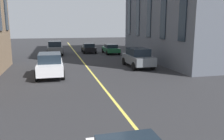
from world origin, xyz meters
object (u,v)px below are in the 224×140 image
at_px(car_green_trailing, 111,49).
at_px(car_grey_parked_a, 138,57).
at_px(car_black_oncoming, 89,48).
at_px(car_white_far, 50,64).
at_px(car_grey_mid, 55,48).

xyz_separation_m(car_green_trailing, car_grey_parked_a, (-11.33, 0.00, 0.27)).
bearing_deg(car_black_oncoming, car_grey_parked_a, -167.37).
height_order(car_black_oncoming, car_white_far, car_white_far).
xyz_separation_m(car_grey_mid, car_black_oncoming, (1.07, -4.94, -0.27)).
bearing_deg(car_green_trailing, car_white_far, 148.36).
bearing_deg(car_grey_parked_a, car_green_trailing, -0.00).
distance_m(car_grey_mid, car_grey_parked_a, 14.50).
height_order(car_grey_parked_a, car_white_far, same).
xyz_separation_m(car_grey_parked_a, car_white_far, (-2.24, 8.36, 0.00)).
distance_m(car_grey_mid, car_black_oncoming, 5.07).
bearing_deg(car_white_far, car_grey_parked_a, -74.98).
height_order(car_black_oncoming, car_grey_parked_a, car_grey_parked_a).
height_order(car_grey_mid, car_white_far, same).
bearing_deg(car_white_far, car_green_trailing, -31.64).
bearing_deg(car_grey_mid, car_white_far, 178.19).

